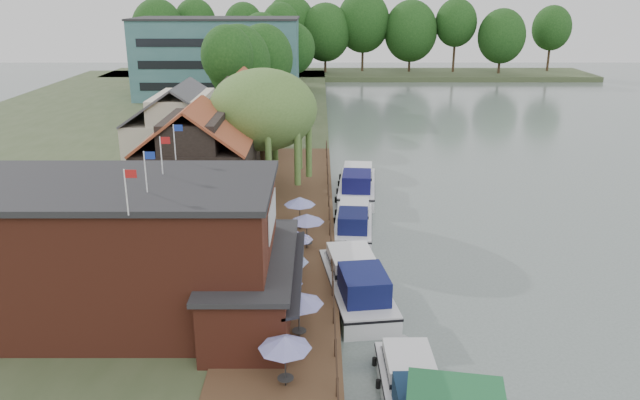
{
  "coord_description": "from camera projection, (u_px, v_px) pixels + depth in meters",
  "views": [
    {
      "loc": [
        -6.02,
        -29.93,
        17.07
      ],
      "look_at": [
        -6.0,
        12.0,
        3.0
      ],
      "focal_mm": 35.0,
      "sensor_mm": 36.0,
      "label": 1
    }
  ],
  "objects": [
    {
      "name": "ground",
      "position": [
        431.0,
        323.0,
        33.81
      ],
      "size": [
        260.0,
        260.0,
        0.0
      ],
      "primitive_type": "plane",
      "color": "#56645F",
      "rests_on": "ground"
    },
    {
      "name": "land_bank",
      "position": [
        96.0,
        154.0,
        66.82
      ],
      "size": [
        50.0,
        140.0,
        1.0
      ],
      "primitive_type": "cube",
      "color": "#384728",
      "rests_on": "ground"
    },
    {
      "name": "quay_deck",
      "position": [
        291.0,
        236.0,
        42.95
      ],
      "size": [
        6.0,
        50.0,
        0.1
      ],
      "primitive_type": "cube",
      "color": "#47301E",
      "rests_on": "land_bank"
    },
    {
      "name": "quay_rail",
      "position": [
        330.0,
        227.0,
        43.28
      ],
      "size": [
        0.2,
        49.0,
        1.0
      ],
      "primitive_type": null,
      "color": "black",
      "rests_on": "land_bank"
    },
    {
      "name": "pub",
      "position": [
        161.0,
        251.0,
        31.37
      ],
      "size": [
        20.0,
        11.0,
        7.3
      ],
      "primitive_type": null,
      "color": "maroon",
      "rests_on": "land_bank"
    },
    {
      "name": "hotel_block",
      "position": [
        218.0,
        58.0,
        97.89
      ],
      "size": [
        25.4,
        12.4,
        12.3
      ],
      "primitive_type": null,
      "color": "#38666B",
      "rests_on": "land_bank"
    },
    {
      "name": "cottage_a",
      "position": [
        197.0,
        162.0,
        45.4
      ],
      "size": [
        8.6,
        7.6,
        8.5
      ],
      "primitive_type": null,
      "color": "black",
      "rests_on": "land_bank"
    },
    {
      "name": "cottage_b",
      "position": [
        184.0,
        133.0,
        54.88
      ],
      "size": [
        9.6,
        8.6,
        8.5
      ],
      "primitive_type": null,
      "color": "beige",
      "rests_on": "land_bank"
    },
    {
      "name": "cottage_c",
      "position": [
        241.0,
        114.0,
        63.42
      ],
      "size": [
        7.6,
        7.6,
        8.5
      ],
      "primitive_type": null,
      "color": "black",
      "rests_on": "land_bank"
    },
    {
      "name": "willow",
      "position": [
        264.0,
        134.0,
        49.84
      ],
      "size": [
        8.6,
        8.6,
        10.43
      ],
      "primitive_type": null,
      "color": "#476B2D",
      "rests_on": "land_bank"
    },
    {
      "name": "umbrella_0",
      "position": [
        285.0,
        361.0,
        26.22
      ],
      "size": [
        2.28,
        2.28,
        2.38
      ],
      "primitive_type": null,
      "color": "navy",
      "rests_on": "quay_deck"
    },
    {
      "name": "umbrella_1",
      "position": [
        299.0,
        316.0,
        29.9
      ],
      "size": [
        2.41,
        2.41,
        2.38
      ],
      "primitive_type": null,
      "color": "navy",
      "rests_on": "quay_deck"
    },
    {
      "name": "umbrella_2",
      "position": [
        284.0,
        295.0,
        31.93
      ],
      "size": [
        2.0,
        2.0,
        2.38
      ],
      "primitive_type": null,
      "color": "#1B2199",
      "rests_on": "quay_deck"
    },
    {
      "name": "umbrella_3",
      "position": [
        290.0,
        273.0,
        34.45
      ],
      "size": [
        2.05,
        2.05,
        2.38
      ],
      "primitive_type": null,
      "color": "navy",
      "rests_on": "quay_deck"
    },
    {
      "name": "umbrella_4",
      "position": [
        297.0,
        249.0,
        37.58
      ],
      "size": [
        1.96,
        1.96,
        2.38
      ],
      "primitive_type": null,
      "color": "navy",
      "rests_on": "quay_deck"
    },
    {
      "name": "umbrella_5",
      "position": [
        307.0,
        231.0,
        40.45
      ],
      "size": [
        2.3,
        2.3,
        2.38
      ],
      "primitive_type": null,
      "color": "navy",
      "rests_on": "quay_deck"
    },
    {
      "name": "umbrella_6",
      "position": [
        300.0,
        213.0,
        43.71
      ],
      "size": [
        2.23,
        2.23,
        2.38
      ],
      "primitive_type": null,
      "color": "#1C249A",
      "rests_on": "quay_deck"
    },
    {
      "name": "cruiser_0",
      "position": [
        414.0,
        388.0,
        26.43
      ],
      "size": [
        3.06,
        9.12,
        2.17
      ],
      "primitive_type": null,
      "rotation": [
        0.0,
        0.0,
        0.01
      ],
      "color": "silver",
      "rests_on": "ground"
    },
    {
      "name": "cruiser_1",
      "position": [
        356.0,
        278.0,
        36.05
      ],
      "size": [
        4.88,
        11.09,
        2.63
      ],
      "primitive_type": null,
      "rotation": [
        0.0,
        0.0,
        0.14
      ],
      "color": "silver",
      "rests_on": "ground"
    },
    {
      "name": "cruiser_2",
      "position": [
        354.0,
        219.0,
        45.92
      ],
      "size": [
        3.81,
        9.69,
        2.28
      ],
      "primitive_type": null,
      "rotation": [
        0.0,
        0.0,
        -0.08
      ],
      "color": "white",
      "rests_on": "ground"
    },
    {
      "name": "cruiser_3",
      "position": [
        357.0,
        181.0,
        54.56
      ],
      "size": [
        4.32,
        10.87,
        2.6
      ],
      "primitive_type": null,
      "rotation": [
        0.0,
        0.0,
        -0.08
      ],
      "color": "silver",
      "rests_on": "ground"
    },
    {
      "name": "bank_tree_0",
      "position": [
        228.0,
        81.0,
        71.79
      ],
      "size": [
        6.01,
        6.01,
        12.59
      ],
      "primitive_type": null,
      "color": "#143811",
      "rests_on": "land_bank"
    },
    {
      "name": "bank_tree_1",
      "position": [
        239.0,
        74.0,
        78.89
      ],
      "size": [
        8.15,
        8.15,
        12.28
      ],
      "primitive_type": null,
      "color": "#143811",
      "rests_on": "land_bank"
    },
    {
      "name": "bank_tree_2",
      "position": [
        264.0,
        69.0,
        84.92
      ],
      "size": [
        8.08,
        8.08,
        12.05
      ],
      "primitive_type": null,
      "color": "#143811",
      "rests_on": "land_bank"
    },
    {
      "name": "bank_tree_3",
      "position": [
        293.0,
        56.0,
        105.96
      ],
      "size": [
        7.49,
        7.49,
        11.17
      ],
      "primitive_type": null,
      "color": "#143811",
      "rests_on": "land_bank"
    },
    {
      "name": "bank_tree_4",
      "position": [
        262.0,
        49.0,
        111.45
      ],
      "size": [
        8.08,
        8.08,
        12.64
      ],
      "primitive_type": null,
      "color": "#143811",
      "rests_on": "land_bank"
    },
    {
      "name": "bank_tree_5",
      "position": [
        281.0,
        40.0,
        121.56
      ],
      "size": [
        7.23,
        7.23,
        14.18
      ],
      "primitive_type": null,
      "color": "#143811",
      "rests_on": "land_bank"
    }
  ]
}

